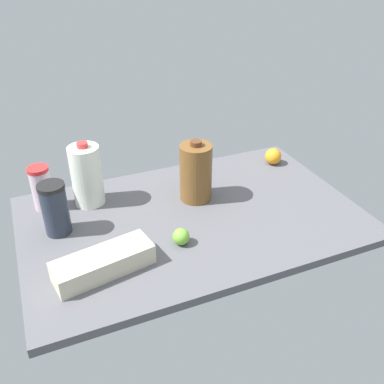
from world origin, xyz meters
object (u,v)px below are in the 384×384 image
(orange_beside_bowl, at_px, (273,156))
(chocolate_milk_jug, at_px, (196,172))
(shaker_bottle, at_px, (55,209))
(milk_jug, at_px, (87,175))
(tumbler_cup, at_px, (41,188))
(egg_carton, at_px, (104,263))
(lime_by_jug, at_px, (181,237))

(orange_beside_bowl, bearing_deg, chocolate_milk_jug, 16.70)
(shaker_bottle, height_order, chocolate_milk_jug, chocolate_milk_jug)
(milk_jug, height_order, orange_beside_bowl, milk_jug)
(chocolate_milk_jug, bearing_deg, tumbler_cup, -16.00)
(egg_carton, distance_m, orange_beside_bowl, 0.94)
(tumbler_cup, height_order, lime_by_jug, tumbler_cup)
(milk_jug, relative_size, lime_by_jug, 4.39)
(orange_beside_bowl, bearing_deg, lime_by_jug, 32.47)
(shaker_bottle, relative_size, orange_beside_bowl, 2.63)
(tumbler_cup, bearing_deg, milk_jug, 169.68)
(tumbler_cup, relative_size, egg_carton, 0.56)
(tumbler_cup, bearing_deg, orange_beside_bowl, 178.34)
(orange_beside_bowl, bearing_deg, tumbler_cup, -1.66)
(chocolate_milk_jug, relative_size, lime_by_jug, 4.24)
(shaker_bottle, height_order, lime_by_jug, shaker_bottle)
(milk_jug, xyz_separation_m, orange_beside_bowl, (-0.80, -0.00, -0.08))
(milk_jug, distance_m, tumbler_cup, 0.17)
(orange_beside_bowl, bearing_deg, milk_jug, 0.10)
(tumbler_cup, height_order, egg_carton, tumbler_cup)
(milk_jug, xyz_separation_m, tumbler_cup, (0.16, -0.03, -0.03))
(egg_carton, bearing_deg, orange_beside_bowl, -164.81)
(shaker_bottle, xyz_separation_m, chocolate_milk_jug, (-0.52, -0.02, 0.02))
(shaker_bottle, bearing_deg, egg_carton, 110.63)
(shaker_bottle, distance_m, lime_by_jug, 0.43)
(chocolate_milk_jug, height_order, orange_beside_bowl, chocolate_milk_jug)
(chocolate_milk_jug, bearing_deg, shaker_bottle, 2.06)
(chocolate_milk_jug, distance_m, lime_by_jug, 0.30)
(egg_carton, bearing_deg, chocolate_milk_jug, -156.97)
(egg_carton, distance_m, lime_by_jug, 0.27)
(egg_carton, height_order, orange_beside_bowl, orange_beside_bowl)
(egg_carton, bearing_deg, milk_jug, -105.86)
(lime_by_jug, height_order, orange_beside_bowl, orange_beside_bowl)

